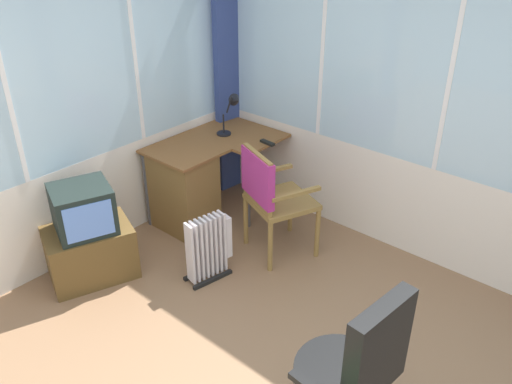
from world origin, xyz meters
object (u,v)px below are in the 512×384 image
object	(u,v)px
tv_on_stand	(88,238)
wooden_armchair	(268,190)
space_heater	(210,247)
desk	(187,186)
desk_lamp	(233,108)
office_chair	(356,367)
tv_remote	(267,143)

from	to	relation	value
tv_on_stand	wooden_armchair	bearing A→B (deg)	-37.09
wooden_armchair	space_heater	bearing A→B (deg)	164.97
desk	wooden_armchair	xyz separation A→B (m)	(0.12, -0.84, 0.21)
desk_lamp	office_chair	world-z (taller)	desk_lamp
desk_lamp	tv_remote	bearing A→B (deg)	-86.77
office_chair	tv_on_stand	bearing A→B (deg)	90.98
tv_remote	office_chair	bearing A→B (deg)	-124.54
wooden_armchair	space_heater	world-z (taller)	wooden_armchair
office_chair	tv_on_stand	size ratio (longest dim) A/B	1.32
desk	space_heater	world-z (taller)	desk
desk_lamp	tv_remote	distance (m)	0.45
desk	office_chair	world-z (taller)	office_chair
tv_remote	wooden_armchair	world-z (taller)	wooden_armchair
tv_on_stand	space_heater	world-z (taller)	tv_on_stand
desk_lamp	office_chair	bearing A→B (deg)	-124.12
office_chair	space_heater	world-z (taller)	office_chair
desk	tv_on_stand	bearing A→B (deg)	179.29
desk_lamp	space_heater	xyz separation A→B (m)	(-0.96, -0.63, -0.72)
wooden_armchair	office_chair	size ratio (longest dim) A/B	0.91
tv_on_stand	space_heater	bearing A→B (deg)	-49.92
desk	space_heater	bearing A→B (deg)	-120.67
desk	wooden_armchair	distance (m)	0.87
wooden_armchair	space_heater	size ratio (longest dim) A/B	1.75
tv_remote	tv_on_stand	distance (m)	1.70
desk_lamp	tv_remote	world-z (taller)	desk_lamp
desk	space_heater	xyz separation A→B (m)	(-0.41, -0.70, -0.12)
tv_remote	office_chair	world-z (taller)	office_chair
wooden_armchair	office_chair	xyz separation A→B (m)	(-1.09, -1.48, -0.03)
tv_on_stand	tv_remote	bearing A→B (deg)	-16.48
desk_lamp	desk	bearing A→B (deg)	172.67
tv_remote	tv_on_stand	bearing A→B (deg)	168.65
wooden_armchair	office_chair	world-z (taller)	office_chair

